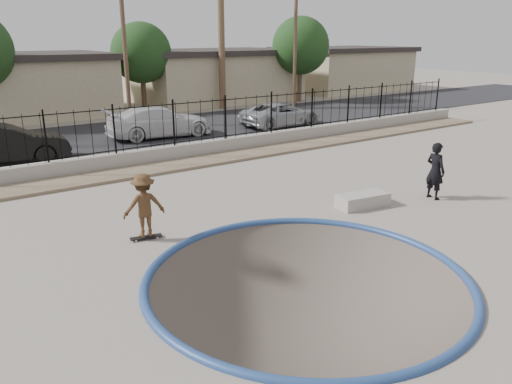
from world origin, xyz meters
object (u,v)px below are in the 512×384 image
Objects in this scene: videographer at (435,171)px; car_b at (4,144)px; concrete_ledge at (363,200)px; car_d at (281,114)px; car_c at (159,122)px; skateboard at (146,237)px; skater at (144,209)px.

car_b is at bearing 42.29° from videographer.
concrete_ledge is 0.33× the size of car_d.
car_c is 7.00m from car_d.
car_c is (-2.89, 14.13, -0.10)m from videographer.
videographer reaches higher than car_b.
car_c is (5.93, 12.00, 0.75)m from skateboard.
concrete_ledge is (6.41, -1.39, 0.14)m from skateboard.
car_b is at bearing 89.31° from car_d.
skater reaches higher than car_c.
car_b is 0.91× the size of car_c.
skater is at bearing 79.28° from videographer.
car_d is (12.84, 10.93, 0.65)m from skateboard.
car_b reaches higher than concrete_ledge.
car_c is at bearing -72.51° from car_b.
car_d is (14.33, 0.53, -0.12)m from car_b.
skater is 0.34× the size of car_d.
car_d is (12.84, 10.93, -0.11)m from skater.
videographer reaches higher than skateboard.
car_d is at bearing 62.42° from concrete_ledge.
car_d is at bearing -131.07° from skater.
videographer is at bearing 160.08° from car_d.
videographer is 14.42m from car_c.
concrete_ledge is at bearing 176.26° from skater.
car_c is (7.41, 1.60, -0.02)m from car_b.
videographer is (8.82, -2.13, 0.85)m from skateboard.
car_b is 7.58m from car_c.
skateboard is 0.46× the size of videographer.
car_d is (4.02, 13.06, -0.20)m from videographer.
skater is at bearing -166.57° from car_b.
skateboard is at bearing 127.59° from car_d.
skater is 1.96× the size of skateboard.
car_c is at bearing 14.43° from videographer.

